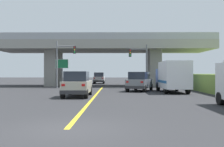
# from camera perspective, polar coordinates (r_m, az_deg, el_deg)

# --- Properties ---
(ground) EXTENTS (160.00, 160.00, 0.00)m
(ground) POSITION_cam_1_polar(r_m,az_deg,el_deg) (39.19, -1.84, -2.70)
(ground) COLOR #2B2B2D
(overpass_bridge) EXTENTS (31.04, 8.47, 7.34)m
(overpass_bridge) POSITION_cam_1_polar(r_m,az_deg,el_deg) (39.29, -1.84, 4.88)
(overpass_bridge) COLOR gray
(overpass_bridge) RESTS_ON ground
(lane_divider_stripe) EXTENTS (0.20, 27.36, 0.01)m
(lane_divider_stripe) POSITION_cam_1_polar(r_m,az_deg,el_deg) (22.53, -3.57, -4.72)
(lane_divider_stripe) COLOR yellow
(lane_divider_stripe) RESTS_ON ground
(suv_lead) EXTENTS (1.99, 4.50, 2.02)m
(suv_lead) POSITION_cam_1_polar(r_m,az_deg,el_deg) (21.15, -7.52, -2.29)
(suv_lead) COLOR #B7B29E
(suv_lead) RESTS_ON ground
(suv_crossing) EXTENTS (3.34, 5.04, 2.02)m
(suv_crossing) POSITION_cam_1_polar(r_m,az_deg,el_deg) (27.76, 6.01, -1.73)
(suv_crossing) COLOR slate
(suv_crossing) RESTS_ON ground
(box_truck) EXTENTS (2.33, 6.41, 3.00)m
(box_truck) POSITION_cam_1_polar(r_m,az_deg,el_deg) (26.49, 12.97, -0.60)
(box_truck) COLOR navy
(box_truck) RESTS_ON ground
(sedan_oncoming) EXTENTS (1.94, 4.65, 2.02)m
(sedan_oncoming) POSITION_cam_1_polar(r_m,az_deg,el_deg) (47.78, -2.80, -0.99)
(sedan_oncoming) COLOR silver
(sedan_oncoming) RESTS_ON ground
(traffic_signal_nearside) EXTENTS (2.33, 0.36, 5.48)m
(traffic_signal_nearside) POSITION_cam_1_polar(r_m,az_deg,el_deg) (33.13, 6.27, 2.81)
(traffic_signal_nearside) COLOR #56595E
(traffic_signal_nearside) RESTS_ON ground
(traffic_signal_farside) EXTENTS (2.49, 0.36, 5.95)m
(traffic_signal_farside) POSITION_cam_1_polar(r_m,az_deg,el_deg) (33.89, -10.58, 3.23)
(traffic_signal_farside) COLOR slate
(traffic_signal_farside) RESTS_ON ground
(highway_sign) EXTENTS (1.78, 0.17, 4.00)m
(highway_sign) POSITION_cam_1_polar(r_m,az_deg,el_deg) (37.35, -10.80, 1.65)
(highway_sign) COLOR #56595E
(highway_sign) RESTS_ON ground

